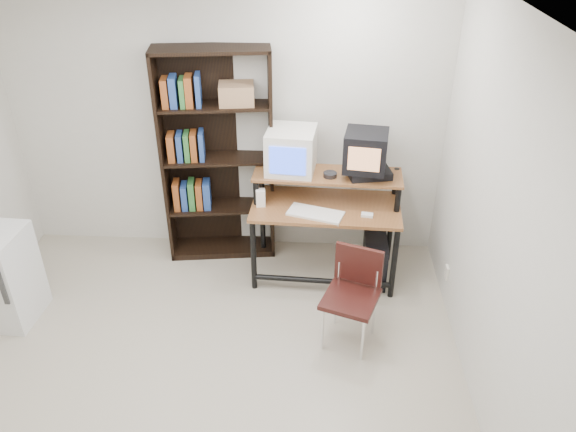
# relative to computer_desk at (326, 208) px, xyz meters

# --- Properties ---
(floor) EXTENTS (4.00, 4.00, 0.01)m
(floor) POSITION_rel_computer_desk_xyz_m (-0.94, -1.52, -0.70)
(floor) COLOR #B1A793
(floor) RESTS_ON ground
(ceiling) EXTENTS (4.00, 4.00, 0.01)m
(ceiling) POSITION_rel_computer_desk_xyz_m (-0.94, -1.52, 1.90)
(ceiling) COLOR white
(ceiling) RESTS_ON back_wall
(back_wall) EXTENTS (4.00, 0.01, 2.60)m
(back_wall) POSITION_rel_computer_desk_xyz_m (-0.94, 0.48, 0.60)
(back_wall) COLOR beige
(back_wall) RESTS_ON floor
(right_wall) EXTENTS (0.01, 4.00, 2.60)m
(right_wall) POSITION_rel_computer_desk_xyz_m (1.06, -1.52, 0.60)
(right_wall) COLOR beige
(right_wall) RESTS_ON floor
(computer_desk) EXTENTS (1.34, 0.71, 0.98)m
(computer_desk) POSITION_rel_computer_desk_xyz_m (0.00, 0.00, 0.00)
(computer_desk) COLOR brown
(computer_desk) RESTS_ON floor
(crt_monitor) EXTENTS (0.45, 0.46, 0.39)m
(crt_monitor) POSITION_rel_computer_desk_xyz_m (-0.32, 0.16, 0.47)
(crt_monitor) COLOR silver
(crt_monitor) RESTS_ON computer_desk
(vcr) EXTENTS (0.40, 0.33, 0.08)m
(vcr) POSITION_rel_computer_desk_xyz_m (0.36, 0.09, 0.31)
(vcr) COLOR black
(vcr) RESTS_ON computer_desk
(crt_tv) EXTENTS (0.40, 0.40, 0.34)m
(crt_tv) POSITION_rel_computer_desk_xyz_m (0.32, 0.09, 0.52)
(crt_tv) COLOR black
(crt_tv) RESTS_ON vcr
(cd_spindle) EXTENTS (0.13, 0.13, 0.05)m
(cd_spindle) POSITION_rel_computer_desk_xyz_m (0.03, 0.05, 0.30)
(cd_spindle) COLOR #26262B
(cd_spindle) RESTS_ON computer_desk
(keyboard) EXTENTS (0.51, 0.34, 0.03)m
(keyboard) POSITION_rel_computer_desk_xyz_m (-0.09, -0.19, 0.04)
(keyboard) COLOR silver
(keyboard) RESTS_ON computer_desk
(mousepad) EXTENTS (0.24, 0.21, 0.01)m
(mousepad) POSITION_rel_computer_desk_xyz_m (0.36, -0.17, 0.02)
(mousepad) COLOR black
(mousepad) RESTS_ON computer_desk
(mouse) EXTENTS (0.11, 0.07, 0.03)m
(mouse) POSITION_rel_computer_desk_xyz_m (0.35, -0.19, 0.04)
(mouse) COLOR white
(mouse) RESTS_ON mousepad
(desk_speaker) EXTENTS (0.09, 0.08, 0.17)m
(desk_speaker) POSITION_rel_computer_desk_xyz_m (-0.57, -0.06, 0.11)
(desk_speaker) COLOR silver
(desk_speaker) RESTS_ON computer_desk
(pc_tower) EXTENTS (0.21, 0.46, 0.42)m
(pc_tower) POSITION_rel_computer_desk_xyz_m (0.46, -0.07, -0.49)
(pc_tower) COLOR black
(pc_tower) RESTS_ON floor
(school_chair) EXTENTS (0.51, 0.51, 0.80)m
(school_chair) POSITION_rel_computer_desk_xyz_m (0.22, -0.87, -0.21)
(school_chair) COLOR black
(school_chair) RESTS_ON floor
(bookshelf) EXTENTS (1.04, 0.46, 2.02)m
(bookshelf) POSITION_rel_computer_desk_xyz_m (-1.01, 0.34, 0.33)
(bookshelf) COLOR black
(bookshelf) RESTS_ON floor
(mini_fridge) EXTENTS (0.51, 0.53, 0.83)m
(mini_fridge) POSITION_rel_computer_desk_xyz_m (-2.66, -0.78, -0.28)
(mini_fridge) COLOR silver
(mini_fridge) RESTS_ON floor
(wall_outlet) EXTENTS (0.02, 0.08, 0.12)m
(wall_outlet) POSITION_rel_computer_desk_xyz_m (1.05, -0.37, -0.40)
(wall_outlet) COLOR beige
(wall_outlet) RESTS_ON right_wall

